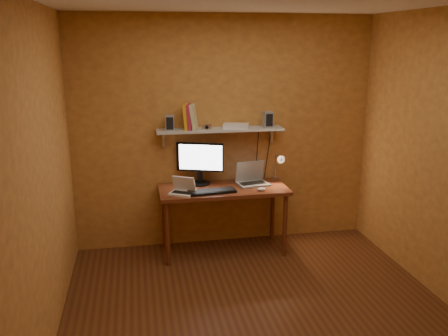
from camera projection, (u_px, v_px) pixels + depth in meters
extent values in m
cube|color=#563316|center=(259.00, 312.00, 4.18)|extent=(3.40, 3.20, 0.02)
cube|color=#C68A3C|center=(225.00, 133.00, 5.37)|extent=(3.40, 0.02, 2.60)
cube|color=#C68A3C|center=(347.00, 252.00, 2.32)|extent=(3.40, 0.02, 2.60)
cube|color=#C68A3C|center=(40.00, 180.00, 3.54)|extent=(0.02, 3.20, 2.60)
cube|color=maroon|center=(223.00, 190.00, 5.19)|extent=(1.40, 0.60, 0.04)
cylinder|color=maroon|center=(167.00, 234.00, 4.95)|extent=(0.05, 0.05, 0.71)
cylinder|color=maroon|center=(285.00, 225.00, 5.18)|extent=(0.05, 0.05, 0.71)
cylinder|color=maroon|center=(164.00, 218.00, 5.40)|extent=(0.05, 0.05, 0.71)
cylinder|color=maroon|center=(273.00, 211.00, 5.63)|extent=(0.05, 0.05, 0.71)
cube|color=silver|center=(220.00, 130.00, 5.21)|extent=(1.40, 0.25, 0.02)
cube|color=silver|center=(163.00, 139.00, 5.23)|extent=(0.03, 0.03, 0.18)
cube|color=silver|center=(271.00, 135.00, 5.45)|extent=(0.03, 0.03, 0.18)
cylinder|color=black|center=(200.00, 183.00, 5.32)|extent=(0.28, 0.28, 0.02)
cube|color=black|center=(200.00, 176.00, 5.30)|extent=(0.06, 0.05, 0.16)
cube|color=black|center=(200.00, 157.00, 5.24)|extent=(0.50, 0.21, 0.32)
cube|color=white|center=(200.00, 157.00, 5.23)|extent=(0.46, 0.17, 0.28)
cube|color=gray|center=(253.00, 184.00, 5.29)|extent=(0.37, 0.29, 0.02)
cube|color=black|center=(253.00, 183.00, 5.29)|extent=(0.30, 0.18, 0.00)
cube|color=gray|center=(250.00, 171.00, 5.35)|extent=(0.34, 0.11, 0.23)
cube|color=#111438|center=(250.00, 171.00, 5.35)|extent=(0.30, 0.09, 0.20)
cube|color=white|center=(182.00, 193.00, 4.96)|extent=(0.30, 0.27, 0.02)
cube|color=black|center=(182.00, 192.00, 4.96)|extent=(0.23, 0.19, 0.00)
cube|color=white|center=(184.00, 184.00, 4.99)|extent=(0.25, 0.18, 0.17)
cube|color=black|center=(184.00, 184.00, 4.99)|extent=(0.21, 0.15, 0.14)
cube|color=black|center=(212.00, 191.00, 5.02)|extent=(0.52, 0.22, 0.03)
ellipsoid|color=white|center=(261.00, 189.00, 5.08)|extent=(0.10, 0.06, 0.03)
cube|color=silver|center=(275.00, 180.00, 5.54)|extent=(0.05, 0.06, 0.08)
cylinder|color=silver|center=(275.00, 167.00, 5.50)|extent=(0.02, 0.02, 0.28)
cylinder|color=silver|center=(278.00, 157.00, 5.39)|extent=(0.01, 0.16, 0.01)
cone|color=silver|center=(280.00, 159.00, 5.31)|extent=(0.09, 0.09, 0.09)
sphere|color=#FFE0A5|center=(280.00, 159.00, 5.29)|extent=(0.04, 0.04, 0.04)
cube|color=gray|center=(170.00, 123.00, 5.07)|extent=(0.10, 0.10, 0.17)
cube|color=gray|center=(268.00, 119.00, 5.27)|extent=(0.11, 0.11, 0.18)
cube|color=gold|center=(187.00, 117.00, 5.11)|extent=(0.10, 0.19, 0.28)
cube|color=#A82546|center=(190.00, 117.00, 5.12)|extent=(0.11, 0.20, 0.28)
cube|color=beige|center=(194.00, 117.00, 5.13)|extent=(0.12, 0.20, 0.28)
cube|color=silver|center=(207.00, 127.00, 5.12)|extent=(0.11, 0.04, 0.06)
cylinder|color=black|center=(207.00, 127.00, 5.10)|extent=(0.04, 0.02, 0.04)
cube|color=white|center=(236.00, 126.00, 5.24)|extent=(0.32, 0.25, 0.05)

